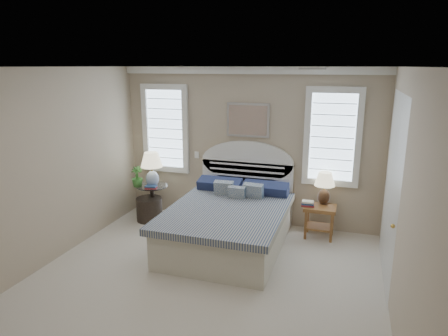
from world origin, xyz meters
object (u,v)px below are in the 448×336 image
at_px(nightstand_right, 320,215).
at_px(floor_pot, 149,209).
at_px(lamp_right, 325,185).
at_px(side_table_left, 153,198).
at_px(lamp_left, 152,166).
at_px(bed, 230,221).

height_order(nightstand_right, floor_pot, nightstand_right).
bearing_deg(lamp_right, floor_pot, -173.73).
bearing_deg(lamp_right, nightstand_right, -104.72).
relative_size(side_table_left, floor_pot, 1.37).
bearing_deg(lamp_left, nightstand_right, 2.86).
distance_m(nightstand_right, lamp_right, 0.49).
xyz_separation_m(side_table_left, lamp_right, (2.99, 0.24, 0.47)).
relative_size(floor_pot, lamp_right, 0.86).
bearing_deg(nightstand_right, lamp_left, -177.14).
relative_size(bed, nightstand_right, 4.29).
height_order(side_table_left, nightstand_right, side_table_left).
distance_m(lamp_left, lamp_right, 2.97).
xyz_separation_m(bed, lamp_right, (1.34, 0.83, 0.47)).
bearing_deg(lamp_left, floor_pot, -144.62).
height_order(side_table_left, lamp_right, lamp_right).
bearing_deg(side_table_left, lamp_right, 4.60).
distance_m(bed, nightstand_right, 1.47).
bearing_deg(floor_pot, lamp_left, 35.38).
bearing_deg(bed, side_table_left, 160.26).
bearing_deg(side_table_left, bed, -19.74).
xyz_separation_m(side_table_left, nightstand_right, (2.95, 0.10, -0.00)).
relative_size(nightstand_right, lamp_right, 0.99).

